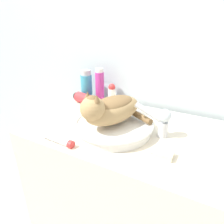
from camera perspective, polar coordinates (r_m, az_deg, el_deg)
wall_back at (r=1.20m, az=11.78°, el=16.99°), size 8.00×0.05×2.40m
vanity_counter at (r=1.24m, az=3.16°, el=-22.42°), size 0.90×0.61×0.87m
sink_basin at (r=0.93m, az=0.36°, el=-3.88°), size 0.37×0.37×0.05m
cat at (r=0.88m, az=-0.39°, el=1.04°), size 0.29×0.33×0.16m
faucet at (r=0.89m, az=13.85°, el=-2.15°), size 0.16×0.08×0.15m
mouthwash_bottle at (r=1.32m, az=-7.29°, el=7.53°), size 0.07×0.07×0.19m
shampoo_bottle_tall at (r=1.26m, az=-3.52°, el=7.45°), size 0.06×0.06×0.22m
deodorant_stick at (r=1.23m, az=-0.05°, el=5.15°), size 0.05×0.05×0.13m
cream_tube at (r=0.87m, az=-15.02°, el=-7.68°), size 0.16×0.04×0.03m
hair_dryer at (r=1.25m, az=-7.35°, el=3.56°), size 0.18×0.11×0.06m
soap_bar at (r=0.79m, az=14.33°, el=-11.48°), size 0.08×0.05×0.02m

